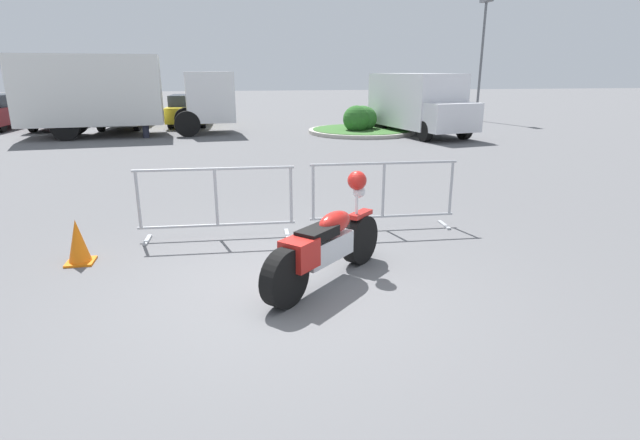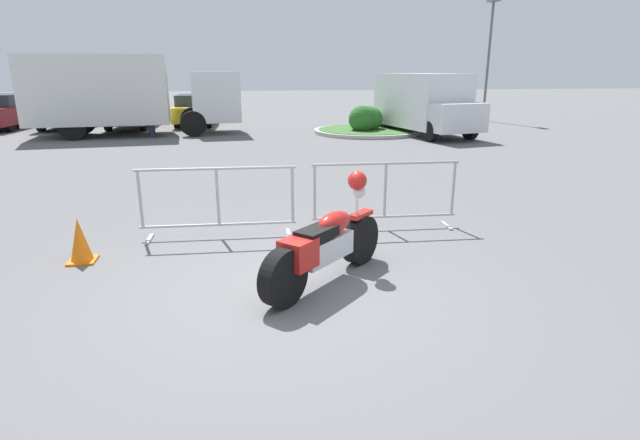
{
  "view_description": "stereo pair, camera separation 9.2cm",
  "coord_description": "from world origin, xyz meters",
  "px_view_note": "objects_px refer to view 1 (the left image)",
  "views": [
    {
      "loc": [
        -0.54,
        -5.21,
        2.41
      ],
      "look_at": [
        0.52,
        0.57,
        0.65
      ],
      "focal_mm": 28.0,
      "sensor_mm": 36.0,
      "label": 1
    },
    {
      "loc": [
        -0.45,
        -5.22,
        2.41
      ],
      "look_at": [
        0.52,
        0.57,
        0.65
      ],
      "focal_mm": 28.0,
      "sensor_mm": 36.0,
      "label": 2
    }
  ],
  "objects_px": {
    "motorcycle": "(326,245)",
    "delivery_van": "(418,102)",
    "box_truck": "(117,92)",
    "parked_car_white": "(125,111)",
    "crowd_barrier_far": "(383,195)",
    "traffic_cone": "(78,242)",
    "street_lamp": "(483,43)",
    "pedestrian": "(144,113)",
    "parked_car_silver": "(61,111)",
    "crowd_barrier_near": "(216,202)",
    "parked_car_yellow": "(189,110)"
  },
  "relations": [
    {
      "from": "parked_car_white",
      "to": "traffic_cone",
      "type": "bearing_deg",
      "value": -169.28
    },
    {
      "from": "crowd_barrier_near",
      "to": "street_lamp",
      "type": "xyz_separation_m",
      "value": [
        12.57,
        16.4,
        3.16
      ]
    },
    {
      "from": "box_truck",
      "to": "traffic_cone",
      "type": "bearing_deg",
      "value": -86.7
    },
    {
      "from": "traffic_cone",
      "to": "parked_car_yellow",
      "type": "bearing_deg",
      "value": 88.97
    },
    {
      "from": "crowd_barrier_near",
      "to": "parked_car_yellow",
      "type": "height_order",
      "value": "parked_car_yellow"
    },
    {
      "from": "crowd_barrier_near",
      "to": "parked_car_silver",
      "type": "distance_m",
      "value": 17.71
    },
    {
      "from": "parked_car_yellow",
      "to": "street_lamp",
      "type": "height_order",
      "value": "street_lamp"
    },
    {
      "from": "parked_car_silver",
      "to": "traffic_cone",
      "type": "bearing_deg",
      "value": -160.84
    },
    {
      "from": "crowd_barrier_far",
      "to": "parked_car_yellow",
      "type": "relative_size",
      "value": 0.56
    },
    {
      "from": "traffic_cone",
      "to": "street_lamp",
      "type": "distance_m",
      "value": 22.58
    },
    {
      "from": "street_lamp",
      "to": "delivery_van",
      "type": "bearing_deg",
      "value": -135.77
    },
    {
      "from": "motorcycle",
      "to": "pedestrian",
      "type": "bearing_deg",
      "value": 61.35
    },
    {
      "from": "crowd_barrier_far",
      "to": "parked_car_yellow",
      "type": "height_order",
      "value": "parked_car_yellow"
    },
    {
      "from": "parked_car_yellow",
      "to": "traffic_cone",
      "type": "bearing_deg",
      "value": -178.33
    },
    {
      "from": "crowd_barrier_far",
      "to": "parked_car_silver",
      "type": "relative_size",
      "value": 0.54
    },
    {
      "from": "crowd_barrier_near",
      "to": "crowd_barrier_far",
      "type": "height_order",
      "value": "same"
    },
    {
      "from": "crowd_barrier_far",
      "to": "parked_car_yellow",
      "type": "xyz_separation_m",
      "value": [
        -4.01,
        16.65,
        0.14
      ]
    },
    {
      "from": "box_truck",
      "to": "traffic_cone",
      "type": "relative_size",
      "value": 13.34
    },
    {
      "from": "crowd_barrier_far",
      "to": "street_lamp",
      "type": "xyz_separation_m",
      "value": [
        10.01,
        16.4,
        3.16
      ]
    },
    {
      "from": "delivery_van",
      "to": "traffic_cone",
      "type": "relative_size",
      "value": 8.95
    },
    {
      "from": "delivery_van",
      "to": "traffic_cone",
      "type": "height_order",
      "value": "delivery_van"
    },
    {
      "from": "delivery_van",
      "to": "parked_car_yellow",
      "type": "relative_size",
      "value": 1.28
    },
    {
      "from": "delivery_van",
      "to": "street_lamp",
      "type": "relative_size",
      "value": 0.93
    },
    {
      "from": "box_truck",
      "to": "delivery_van",
      "type": "distance_m",
      "value": 11.48
    },
    {
      "from": "delivery_van",
      "to": "parked_car_white",
      "type": "distance_m",
      "value": 12.54
    },
    {
      "from": "motorcycle",
      "to": "parked_car_white",
      "type": "height_order",
      "value": "parked_car_white"
    },
    {
      "from": "crowd_barrier_near",
      "to": "box_truck",
      "type": "distance_m",
      "value": 13.74
    },
    {
      "from": "motorcycle",
      "to": "delivery_van",
      "type": "distance_m",
      "value": 14.8
    },
    {
      "from": "parked_car_white",
      "to": "traffic_cone",
      "type": "relative_size",
      "value": 7.19
    },
    {
      "from": "box_truck",
      "to": "motorcycle",
      "type": "bearing_deg",
      "value": -76.42
    },
    {
      "from": "delivery_van",
      "to": "parked_car_silver",
      "type": "bearing_deg",
      "value": -119.8
    },
    {
      "from": "crowd_barrier_far",
      "to": "motorcycle",
      "type": "bearing_deg",
      "value": -124.07
    },
    {
      "from": "delivery_van",
      "to": "pedestrian",
      "type": "xyz_separation_m",
      "value": [
        -10.33,
        0.91,
        -0.32
      ]
    },
    {
      "from": "delivery_van",
      "to": "street_lamp",
      "type": "bearing_deg",
      "value": 123.09
    },
    {
      "from": "parked_car_white",
      "to": "pedestrian",
      "type": "xyz_separation_m",
      "value": [
        1.34,
        -3.65,
        0.2
      ]
    },
    {
      "from": "box_truck",
      "to": "pedestrian",
      "type": "height_order",
      "value": "box_truck"
    },
    {
      "from": "motorcycle",
      "to": "crowd_barrier_far",
      "type": "height_order",
      "value": "motorcycle"
    },
    {
      "from": "parked_car_yellow",
      "to": "parked_car_silver",
      "type": "bearing_deg",
      "value": 95.97
    },
    {
      "from": "crowd_barrier_far",
      "to": "parked_car_silver",
      "type": "bearing_deg",
      "value": 119.81
    },
    {
      "from": "crowd_barrier_far",
      "to": "crowd_barrier_near",
      "type": "bearing_deg",
      "value": 180.0
    },
    {
      "from": "crowd_barrier_near",
      "to": "crowd_barrier_far",
      "type": "bearing_deg",
      "value": 0.0
    },
    {
      "from": "box_truck",
      "to": "parked_car_white",
      "type": "bearing_deg",
      "value": 91.01
    },
    {
      "from": "parked_car_yellow",
      "to": "crowd_barrier_far",
      "type": "bearing_deg",
      "value": -163.77
    },
    {
      "from": "crowd_barrier_far",
      "to": "traffic_cone",
      "type": "height_order",
      "value": "crowd_barrier_far"
    },
    {
      "from": "box_truck",
      "to": "delivery_van",
      "type": "xyz_separation_m",
      "value": [
        11.35,
        -1.66,
        -0.39
      ]
    },
    {
      "from": "parked_car_white",
      "to": "street_lamp",
      "type": "relative_size",
      "value": 0.75
    },
    {
      "from": "box_truck",
      "to": "parked_car_silver",
      "type": "distance_m",
      "value": 4.46
    },
    {
      "from": "box_truck",
      "to": "parked_car_silver",
      "type": "bearing_deg",
      "value": 128.04
    },
    {
      "from": "crowd_barrier_near",
      "to": "traffic_cone",
      "type": "relative_size",
      "value": 3.91
    },
    {
      "from": "box_truck",
      "to": "parked_car_white",
      "type": "distance_m",
      "value": 3.06
    }
  ]
}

